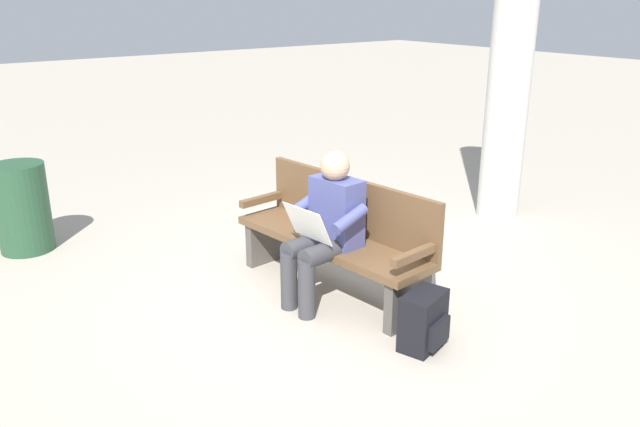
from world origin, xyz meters
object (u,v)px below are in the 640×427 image
Objects in this scene: bench_near at (337,234)px; backpack at (424,321)px; support_pillar at (512,57)px; trash_bin at (22,208)px; person_seated at (326,225)px.

bench_near is 4.68× the size of backpack.
backpack is at bearing 168.33° from bench_near.
bench_near reaches higher than backpack.
backpack is 0.12× the size of support_pillar.
trash_bin is (2.02, 4.30, -1.26)m from support_pillar.
backpack is (-1.08, 0.11, -0.27)m from bench_near.
bench_near is 0.31m from person_seated.
support_pillar is at bearing -115.10° from trash_bin.
trash_bin is at bearing 26.03° from backpack.
trash_bin reaches higher than backpack.
support_pillar reaches higher than trash_bin.
person_seated is 2.97m from trash_bin.
support_pillar reaches higher than backpack.
person_seated is (-0.14, 0.22, 0.17)m from bench_near.
support_pillar is 4.05× the size of trash_bin.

